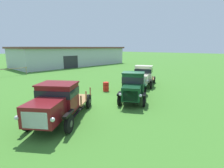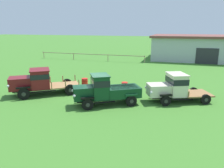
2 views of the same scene
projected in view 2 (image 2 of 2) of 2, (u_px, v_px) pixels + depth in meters
ground_plane at (96, 102)px, 16.59m from camera, size 240.00×240.00×0.00m
paddock_fence at (90, 55)px, 36.85m from camera, size 18.71×0.54×1.17m
vintage_truck_foreground_near at (37, 81)px, 18.13m from camera, size 5.70×4.87×2.15m
vintage_truck_second_in_line at (105, 90)px, 15.84m from camera, size 4.98×3.83×2.25m
vintage_truck_midrow_center at (173, 87)px, 16.50m from camera, size 5.16×3.59×2.16m
oil_drum_beside_row at (125, 87)px, 19.14m from camera, size 0.57×0.57×0.86m
oil_drum_near_fence at (85, 82)px, 20.77m from camera, size 0.61×0.61×0.80m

